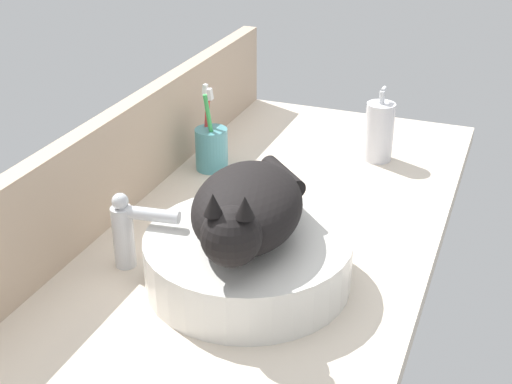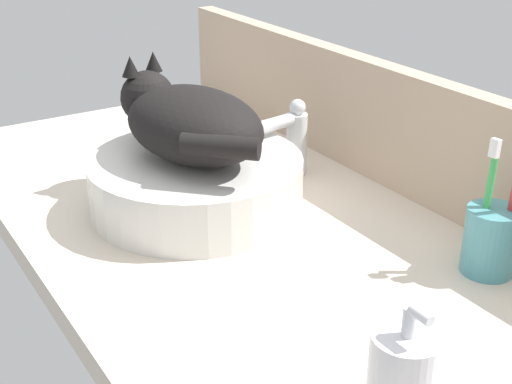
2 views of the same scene
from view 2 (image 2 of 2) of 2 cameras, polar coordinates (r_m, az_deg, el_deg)
The scene contains 6 objects.
ground_plane at distance 105.25cm, azimuth 0.48°, elevation -4.59°, with size 138.81×61.71×4.00cm, color beige.
backsplash_panel at distance 117.16cm, azimuth 12.57°, elevation 4.39°, with size 138.81×3.60×19.97cm, color tan.
sink_basin at distance 111.70cm, azimuth -4.80°, elevation 0.69°, with size 33.36×33.36×8.40cm, color silver.
cat at distance 109.03cm, azimuth -5.46°, elevation 5.68°, with size 32.24×21.32×14.00cm.
faucet at distance 122.36cm, azimuth 2.90°, elevation 4.50°, with size 4.23×11.86×13.60cm.
toothbrush_cup at distance 98.52cm, azimuth 18.27°, elevation -3.53°, with size 7.03×7.03×18.67cm.
Camera 2 is at (77.11, -49.82, 49.48)cm, focal length 50.00 mm.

